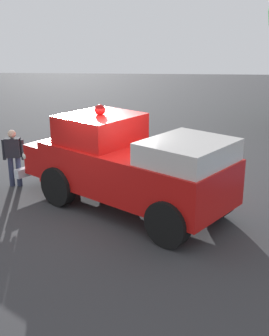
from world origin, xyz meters
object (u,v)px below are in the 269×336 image
vintage_fire_truck (127,164)px  lawn_chair_near_truck (103,144)px  spectator_standing (14,154)px  spectator_seated (102,142)px

vintage_fire_truck → lawn_chair_near_truck: (-1.17, 4.05, -0.61)m
lawn_chair_near_truck → spectator_standing: 3.47m
vintage_fire_truck → spectator_seated: size_ratio=4.71×
lawn_chair_near_truck → spectator_standing: (-2.22, -2.64, 0.37)m
spectator_standing → vintage_fire_truck: bearing=-22.7°
vintage_fire_truck → spectator_seated: bearing=106.5°
spectator_standing → spectator_seated: bearing=48.4°
vintage_fire_truck → spectator_standing: size_ratio=3.63×
spectator_seated → lawn_chair_near_truck: bearing=92.5°
spectator_seated → spectator_standing: spectator_standing is taller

